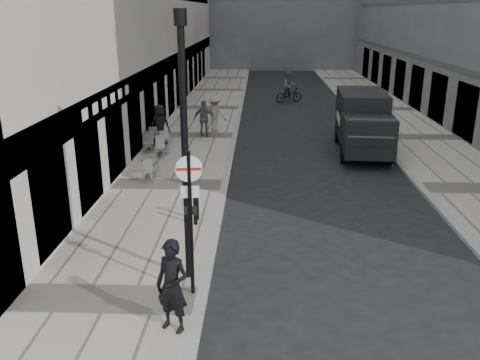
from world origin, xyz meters
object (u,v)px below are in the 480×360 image
at_px(sign_post, 190,205).
at_px(panel_van, 363,120).
at_px(walking_man, 172,286).
at_px(cyclist, 289,90).
at_px(lamppost, 185,138).

relative_size(sign_post, panel_van, 0.57).
bearing_deg(walking_man, cyclist, 106.65).
xyz_separation_m(sign_post, lamppost, (-0.18, 0.74, 1.24)).
xyz_separation_m(walking_man, sign_post, (0.20, 1.34, 1.14)).
relative_size(walking_man, sign_post, 0.58).
xyz_separation_m(lamppost, cyclist, (3.62, 24.71, -2.62)).
bearing_deg(cyclist, lamppost, -122.18).
distance_m(lamppost, cyclist, 25.11).
relative_size(sign_post, cyclist, 1.54).
distance_m(walking_man, lamppost, 3.16).
bearing_deg(sign_post, lamppost, 96.73).
bearing_deg(sign_post, panel_van, 57.40).
distance_m(walking_man, panel_van, 15.20).
height_order(sign_post, panel_van, sign_post).
bearing_deg(sign_post, walking_man, -105.45).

